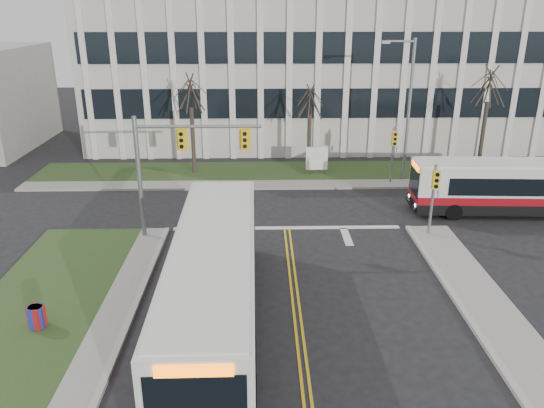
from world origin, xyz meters
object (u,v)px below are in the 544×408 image
Objects in this scene: newspaper_box_blue at (37,318)px; streetlight at (407,103)px; newspaper_box_red at (37,318)px; bus_main at (215,286)px; directory_sign at (317,159)px; bus_cross at (513,189)px.

streetlight is at bearing 36.15° from newspaper_box_blue.
newspaper_box_red is (-17.53, -17.17, -4.72)m from streetlight.
streetlight is 20.75m from bus_main.
newspaper_box_red is (-12.00, -18.47, -0.70)m from directory_sign.
newspaper_box_blue is 1.00× the size of newspaper_box_red.
bus_cross is 11.65× the size of newspaper_box_red.
directory_sign is (-5.53, 1.30, -4.02)m from streetlight.
bus_cross is at bearing 34.38° from bus_main.
streetlight is 8.58m from bus_cross.
newspaper_box_blue is (-12.00, -18.46, -0.70)m from directory_sign.
bus_main is at bearing -8.77° from newspaper_box_blue.
directory_sign is 0.15× the size of bus_main.
streetlight is at bearing -139.61° from bus_cross.
directory_sign is 2.11× the size of newspaper_box_blue.
newspaper_box_blue is (-22.25, -11.05, -1.00)m from bus_cross.
newspaper_box_red is at bearing -123.01° from directory_sign.
bus_cross is (4.72, -6.12, -3.72)m from streetlight.
bus_main is 6.61m from newspaper_box_red.
bus_cross is 11.65× the size of newspaper_box_blue.
bus_cross reaches higher than newspaper_box_red.
newspaper_box_red is (-22.25, -11.06, -1.00)m from bus_cross.
directory_sign is 2.11× the size of newspaper_box_red.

